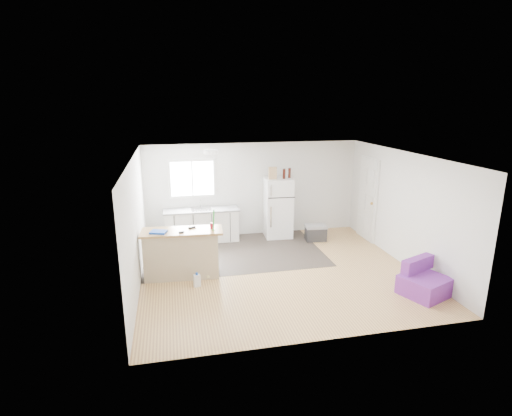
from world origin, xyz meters
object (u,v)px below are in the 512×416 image
Objects in this scene: peninsula at (182,253)px; refrigerator at (278,208)px; kitchen_cabinets at (202,225)px; purple_seat at (423,282)px; mop at (209,267)px; bottle_left at (284,174)px; cardboard_box at (273,173)px; bottle_right at (289,173)px; red_cup at (212,226)px; cleaner_jug at (197,280)px; blue_tray at (158,232)px; cooler at (316,232)px.

refrigerator is (2.52, 1.96, 0.28)m from peninsula.
kitchen_cabinets is 5.24m from purple_seat.
mop is at bearing -15.52° from peninsula.
purple_seat is at bearing -65.45° from bottle_left.
bottle_left is (0.29, -0.01, -0.02)m from cardboard_box.
peninsula is 1.68× the size of purple_seat.
bottle_left reaches higher than mop.
bottle_right reaches higher than refrigerator.
bottle_left reaches higher than red_cup.
mop reaches higher than kitchen_cabinets.
bottle_left reaches higher than refrigerator.
bottle_right is (-1.47, 3.65, 1.43)m from purple_seat.
bottle_left and bottle_right have the same top height.
cleaner_jug is (-2.26, -2.49, -0.64)m from refrigerator.
peninsula is 1.05× the size of refrigerator.
cleaner_jug is 0.94× the size of blue_tray.
peninsula is 5.74× the size of cleaner_jug.
cooler is at bearing 21.78° from blue_tray.
refrigerator is at bearing 35.02° from cleaner_jug.
mop reaches higher than red_cup.
red_cup is (-2.75, -1.46, 0.82)m from cooler.
blue_tray is (-0.94, 0.12, 0.76)m from mop.
refrigerator is 6.14× the size of bottle_left.
kitchen_cabinets reaches higher than peninsula.
kitchen_cabinets is 2.18m from cardboard_box.
cardboard_box is at bearing 43.98° from mop.
blue_tray is at bearing -147.58° from bottle_left.
red_cup is (-3.64, 1.69, 0.80)m from purple_seat.
cardboard_box is (-0.18, -0.08, 0.92)m from refrigerator.
purple_seat reaches higher than cleaner_jug.
kitchen_cabinets is at bearing 91.52° from red_cup.
bottle_right reaches higher than kitchen_cabinets.
bottle_right reaches higher than cooler.
cardboard_box reaches higher than cooler.
cardboard_box reaches higher than peninsula.
purple_seat is (1.75, -3.66, -0.54)m from refrigerator.
bottle_right reaches higher than mop.
peninsula is 0.65m from blue_tray.
cardboard_box is at bearing -152.86° from refrigerator.
cooler is 1.64m from bottle_right.
blue_tray is at bearing 167.74° from mop.
blue_tray is at bearing -177.23° from red_cup.
cleaner_jug is (-4.01, 1.17, -0.10)m from purple_seat.
mop is at bearing -136.80° from bottle_right.
cardboard_box is at bearing 35.21° from blue_tray.
bottle_left reaches higher than cleaner_jug.
cooler is 1.98× the size of cleaner_jug.
bottle_right is (2.17, 1.96, 0.63)m from red_cup.
bottle_right is at bearing 24.37° from bottle_left.
purple_seat is 0.67× the size of mop.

